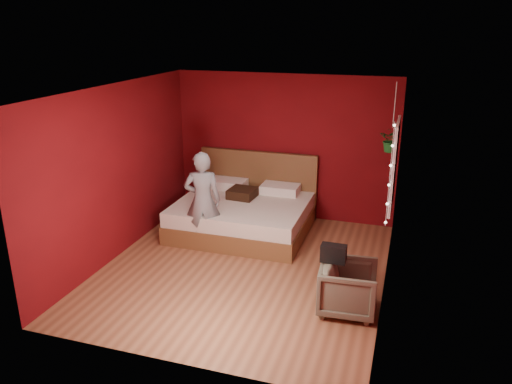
{
  "coord_description": "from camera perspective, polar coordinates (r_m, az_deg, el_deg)",
  "views": [
    {
      "loc": [
        2.16,
        -6.21,
        3.45
      ],
      "look_at": [
        0.06,
        0.4,
        1.06
      ],
      "focal_mm": 35.0,
      "sensor_mm": 36.0,
      "label": 1
    }
  ],
  "objects": [
    {
      "name": "floor",
      "position": [
        7.43,
        -1.39,
        -8.69
      ],
      "size": [
        4.5,
        4.5,
        0.0
      ],
      "primitive_type": "plane",
      "color": "#925A3A",
      "rests_on": "ground"
    },
    {
      "name": "room_walls",
      "position": [
        6.81,
        -1.5,
        3.92
      ],
      "size": [
        4.04,
        4.54,
        2.62
      ],
      "color": "#650A0E",
      "rests_on": "ground"
    },
    {
      "name": "window",
      "position": [
        7.38,
        15.48,
        2.97
      ],
      "size": [
        0.05,
        0.97,
        1.27
      ],
      "color": "white",
      "rests_on": "room_walls"
    },
    {
      "name": "fairy_lights",
      "position": [
        6.87,
        15.05,
        1.85
      ],
      "size": [
        0.04,
        0.04,
        1.45
      ],
      "color": "silver",
      "rests_on": "room_walls"
    },
    {
      "name": "bed",
      "position": [
        8.61,
        -1.33,
        -2.36
      ],
      "size": [
        2.2,
        1.87,
        1.21
      ],
      "color": "brown",
      "rests_on": "ground"
    },
    {
      "name": "person",
      "position": [
        7.82,
        -6.11,
        -1.0
      ],
      "size": [
        0.67,
        0.54,
        1.58
      ],
      "primitive_type": "imported",
      "rotation": [
        0.0,
        0.0,
        3.46
      ],
      "color": "slate",
      "rests_on": "ground"
    },
    {
      "name": "armchair",
      "position": [
        6.38,
        10.48,
        -10.74
      ],
      "size": [
        0.75,
        0.73,
        0.64
      ],
      "primitive_type": "imported",
      "rotation": [
        0.0,
        0.0,
        1.64
      ],
      "color": "#5B5A48",
      "rests_on": "ground"
    },
    {
      "name": "handbag",
      "position": [
        6.22,
        8.85,
        -6.95
      ],
      "size": [
        0.31,
        0.16,
        0.22
      ],
      "primitive_type": "cube",
      "rotation": [
        0.0,
        0.0,
        -0.01
      ],
      "color": "black",
      "rests_on": "armchair"
    },
    {
      "name": "throw_pillow",
      "position": [
        8.62,
        -1.57,
        -0.13
      ],
      "size": [
        0.47,
        0.47,
        0.16
      ],
      "primitive_type": "cube",
      "rotation": [
        0.0,
        0.0,
        -0.07
      ],
      "color": "black",
      "rests_on": "bed"
    },
    {
      "name": "hanging_plant",
      "position": [
        7.93,
        15.24,
        5.77
      ],
      "size": [
        0.42,
        0.39,
        1.06
      ],
      "color": "silver",
      "rests_on": "room_walls"
    }
  ]
}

